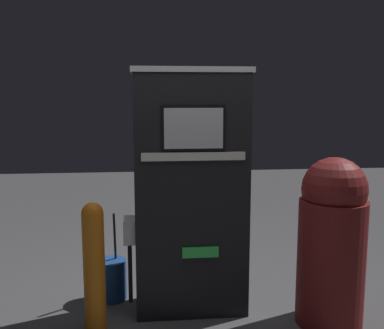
{
  "coord_description": "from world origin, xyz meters",
  "views": [
    {
      "loc": [
        -0.34,
        -3.21,
        1.69
      ],
      "look_at": [
        0.0,
        0.11,
        1.19
      ],
      "focal_mm": 42.0,
      "sensor_mm": 36.0,
      "label": 1
    }
  ],
  "objects_px": {
    "safety_bollard": "(94,265)",
    "squeegee_bucket": "(111,279)",
    "gas_pump": "(190,192)",
    "trash_bin": "(332,240)"
  },
  "relations": [
    {
      "from": "trash_bin",
      "to": "squeegee_bucket",
      "type": "relative_size",
      "value": 1.67
    },
    {
      "from": "gas_pump",
      "to": "safety_bollard",
      "type": "height_order",
      "value": "gas_pump"
    },
    {
      "from": "gas_pump",
      "to": "safety_bollard",
      "type": "bearing_deg",
      "value": -155.3
    },
    {
      "from": "gas_pump",
      "to": "safety_bollard",
      "type": "xyz_separation_m",
      "value": [
        -0.72,
        -0.33,
        -0.45
      ]
    },
    {
      "from": "safety_bollard",
      "to": "squeegee_bucket",
      "type": "xyz_separation_m",
      "value": [
        0.07,
        0.55,
        -0.34
      ]
    },
    {
      "from": "trash_bin",
      "to": "squeegee_bucket",
      "type": "xyz_separation_m",
      "value": [
        -1.67,
        0.57,
        -0.47
      ]
    },
    {
      "from": "gas_pump",
      "to": "trash_bin",
      "type": "distance_m",
      "value": 1.12
    },
    {
      "from": "safety_bollard",
      "to": "trash_bin",
      "type": "bearing_deg",
      "value": -0.5
    },
    {
      "from": "gas_pump",
      "to": "trash_bin",
      "type": "relative_size",
      "value": 1.51
    },
    {
      "from": "trash_bin",
      "to": "safety_bollard",
      "type": "bearing_deg",
      "value": 179.5
    }
  ]
}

